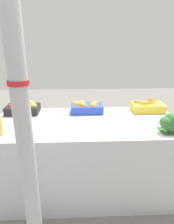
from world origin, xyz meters
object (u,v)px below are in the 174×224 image
support_pole (19,92)px  apple_crate (24,108)px  broccoli_pile (172,122)px  carrot_crate (148,107)px  orange_crate (86,107)px

support_pole → apple_crate: size_ratio=7.19×
apple_crate → broccoli_pile: bearing=-21.5°
carrot_crate → support_pole: bearing=-138.6°
carrot_crate → broccoli_pile: size_ratio=1.41×
support_pole → apple_crate: (-0.27, 1.02, -0.43)m
support_pole → broccoli_pile: 1.32m
carrot_crate → orange_crate: bearing=-179.6°
apple_crate → orange_crate: (0.71, -0.01, -0.00)m
apple_crate → orange_crate: 0.71m
support_pole → carrot_crate: size_ratio=7.19×
apple_crate → carrot_crate: 1.42m
support_pole → broccoli_pile: support_pole is taller
apple_crate → carrot_crate: bearing=-0.2°
orange_crate → apple_crate: bearing=179.2°
orange_crate → carrot_crate: size_ratio=1.00×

